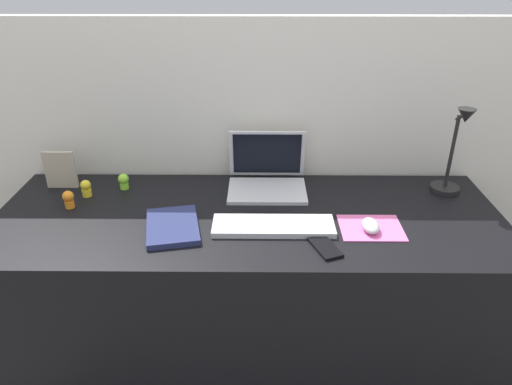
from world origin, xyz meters
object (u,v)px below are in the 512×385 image
(notebook_pad, at_px, (172,226))
(toy_figurine_yellow, at_px, (86,188))
(toy_figurine_orange, at_px, (69,199))
(laptop, at_px, (267,174))
(toy_figurine_lime, at_px, (124,181))
(mouse, at_px, (371,226))
(cell_phone, at_px, (325,247))
(desk_lamp, at_px, (454,153))
(keyboard, at_px, (273,226))
(picture_frame, at_px, (60,170))

(notebook_pad, relative_size, toy_figurine_yellow, 3.67)
(notebook_pad, xyz_separation_m, toy_figurine_orange, (-0.40, 0.15, 0.03))
(laptop, xyz_separation_m, toy_figurine_lime, (-0.56, -0.02, -0.02))
(mouse, distance_m, toy_figurine_yellow, 1.06)
(cell_phone, height_order, toy_figurine_yellow, toy_figurine_yellow)
(desk_lamp, bearing_deg, notebook_pad, -164.91)
(notebook_pad, height_order, toy_figurine_lime, toy_figurine_lime)
(keyboard, height_order, toy_figurine_orange, toy_figurine_orange)
(cell_phone, relative_size, toy_figurine_orange, 1.94)
(keyboard, bearing_deg, picture_frame, 159.57)
(toy_figurine_yellow, xyz_separation_m, toy_figurine_lime, (0.13, 0.06, -0.00))
(keyboard, xyz_separation_m, picture_frame, (-0.83, 0.31, 0.06))
(toy_figurine_lime, bearing_deg, toy_figurine_orange, -135.85)
(laptop, relative_size, picture_frame, 2.00)
(laptop, bearing_deg, toy_figurine_lime, -177.57)
(toy_figurine_lime, bearing_deg, keyboard, -27.02)
(toy_figurine_lime, bearing_deg, laptop, 2.43)
(toy_figurine_yellow, height_order, toy_figurine_orange, same)
(laptop, height_order, picture_frame, laptop)
(desk_lamp, bearing_deg, laptop, 175.77)
(notebook_pad, bearing_deg, toy_figurine_lime, 116.94)
(notebook_pad, bearing_deg, mouse, -12.22)
(laptop, relative_size, toy_figurine_lime, 4.78)
(desk_lamp, height_order, toy_figurine_orange, desk_lamp)
(desk_lamp, distance_m, picture_frame, 1.50)
(mouse, relative_size, desk_lamp, 0.28)
(toy_figurine_yellow, distance_m, toy_figurine_lime, 0.14)
(cell_phone, xyz_separation_m, notebook_pad, (-0.50, 0.11, 0.01))
(desk_lamp, relative_size, toy_figurine_lime, 5.51)
(desk_lamp, height_order, toy_figurine_yellow, desk_lamp)
(keyboard, xyz_separation_m, desk_lamp, (0.68, 0.27, 0.16))
(laptop, bearing_deg, toy_figurine_yellow, -172.76)
(laptop, bearing_deg, toy_figurine_orange, -166.07)
(mouse, bearing_deg, toy_figurine_orange, 171.77)
(picture_frame, xyz_separation_m, toy_figurine_yellow, (0.12, -0.08, -0.04))
(desk_lamp, height_order, picture_frame, desk_lamp)
(keyboard, distance_m, notebook_pad, 0.34)
(picture_frame, distance_m, toy_figurine_yellow, 0.15)
(notebook_pad, bearing_deg, picture_frame, 135.61)
(keyboard, xyz_separation_m, mouse, (0.32, -0.01, 0.01))
(desk_lamp, bearing_deg, picture_frame, 178.49)
(laptop, height_order, desk_lamp, desk_lamp)
(cell_phone, bearing_deg, toy_figurine_orange, 142.45)
(toy_figurine_lime, bearing_deg, desk_lamp, -1.26)
(toy_figurine_lime, xyz_separation_m, toy_figurine_orange, (-0.16, -0.16, 0.00))
(laptop, xyz_separation_m, toy_figurine_orange, (-0.72, -0.18, -0.02))
(desk_lamp, bearing_deg, toy_figurine_orange, -174.85)
(picture_frame, xyz_separation_m, toy_figurine_orange, (0.09, -0.17, -0.04))
(toy_figurine_yellow, bearing_deg, desk_lamp, 1.50)
(keyboard, height_order, mouse, mouse)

